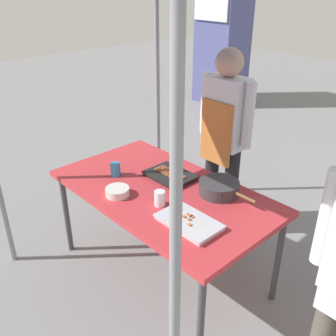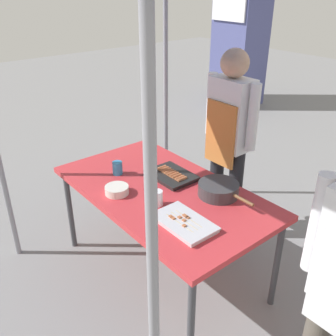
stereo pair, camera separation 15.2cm
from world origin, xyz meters
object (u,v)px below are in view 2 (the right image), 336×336
stall_table (163,195)px  tray_meat_skewers (184,223)px  cooking_wok (219,189)px  drink_cup_by_wok (117,168)px  tray_grilled_sausages (171,175)px  drink_cup_near_edge (157,198)px  vendor_woman (229,132)px  condiment_bowl (117,190)px  neighbor_stall_left (239,45)px

stall_table → tray_meat_skewers: size_ratio=4.12×
cooking_wok → drink_cup_by_wok: size_ratio=4.41×
tray_grilled_sausages → drink_cup_near_edge: 0.39m
stall_table → vendor_woman: (-0.10, 0.78, 0.26)m
tray_grilled_sausages → condiment_bowl: condiment_bowl is taller
tray_grilled_sausages → drink_cup_near_edge: (0.23, -0.31, 0.03)m
drink_cup_near_edge → neighbor_stall_left: bearing=125.2°
drink_cup_near_edge → vendor_woman: (-0.24, 0.93, 0.16)m
drink_cup_by_wok → neighbor_stall_left: bearing=120.0°
tray_grilled_sausages → cooking_wok: 0.41m
cooking_wok → vendor_woman: (-0.41, 0.53, 0.16)m
condiment_bowl → stall_table: bearing=61.5°
vendor_woman → neighbor_stall_left: (-2.57, 3.06, 0.05)m
condiment_bowl → drink_cup_near_edge: (0.29, 0.13, 0.02)m
cooking_wok → drink_cup_by_wok: drink_cup_by_wok is taller
condiment_bowl → drink_cup_by_wok: size_ratio=1.65×
tray_meat_skewers → drink_cup_near_edge: bearing=176.8°
tray_meat_skewers → neighbor_stall_left: bearing=127.7°
stall_table → tray_grilled_sausages: tray_grilled_sausages is taller
condiment_bowl → neighbor_stall_left: neighbor_stall_left is taller
condiment_bowl → drink_cup_near_edge: 0.32m
tray_meat_skewers → drink_cup_near_edge: drink_cup_near_edge is taller
neighbor_stall_left → tray_meat_skewers: bearing=-52.3°
drink_cup_by_wok → cooking_wok: bearing=27.4°
stall_table → tray_meat_skewers: (0.42, -0.17, 0.07)m
tray_grilled_sausages → drink_cup_near_edge: drink_cup_near_edge is taller
tray_meat_skewers → cooking_wok: bearing=105.3°
stall_table → neighbor_stall_left: size_ratio=0.80×
stall_table → vendor_woman: vendor_woman is taller
vendor_woman → neighbor_stall_left: neighbor_stall_left is taller
cooking_wok → drink_cup_near_edge: drink_cup_near_edge is taller
tray_grilled_sausages → neighbor_stall_left: 4.50m
cooking_wok → drink_cup_by_wok: (-0.70, -0.36, 0.00)m
condiment_bowl → drink_cup_near_edge: drink_cup_near_edge is taller
tray_meat_skewers → drink_cup_near_edge: 0.28m
stall_table → cooking_wok: size_ratio=3.66×
tray_grilled_sausages → vendor_woman: 0.65m
tray_meat_skewers → neighbor_stall_left: (-3.09, 4.00, 0.24)m
cooking_wok → vendor_woman: vendor_woman is taller
tray_grilled_sausages → neighbor_stall_left: neighbor_stall_left is taller
tray_grilled_sausages → cooking_wok: (0.40, 0.09, 0.03)m
cooking_wok → condiment_bowl: size_ratio=2.67×
stall_table → neighbor_stall_left: 4.68m
condiment_bowl → drink_cup_by_wok: drink_cup_by_wok is taller
tray_grilled_sausages → drink_cup_by_wok: drink_cup_by_wok is taller
cooking_wok → stall_table: bearing=-141.4°
stall_table → vendor_woman: 0.83m
stall_table → cooking_wok: cooking_wok is taller
vendor_woman → tray_meat_skewers: bearing=118.9°
stall_table → drink_cup_near_edge: 0.23m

